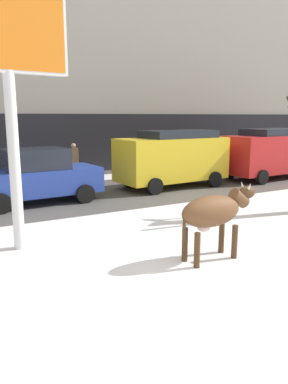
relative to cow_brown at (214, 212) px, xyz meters
The scene contains 9 objects.
ground_plane 1.76m from the cow_brown, 129.91° to the right, with size 120.00×120.00×0.00m, color white.
road_strip 7.42m from the cow_brown, 97.27° to the left, with size 60.00×5.60×0.01m, color #514F4C.
building_facade 15.79m from the cow_brown, 93.61° to the left, with size 44.00×6.10×13.00m.
cow_brown is the anchor object (origin of this frame).
billboard 5.36m from the cow_brown, 142.59° to the left, with size 2.53×0.44×5.56m.
car_blue_sedan 7.15m from the cow_brown, 105.67° to the left, with size 4.30×2.19×1.84m.
car_yellow_van 8.10m from the cow_brown, 62.75° to the left, with size 4.71×2.35×2.32m.
car_red_van 11.17m from the cow_brown, 37.72° to the left, with size 4.71×2.35×2.32m.
pedestrian_by_cars 10.20m from the cow_brown, 87.19° to the left, with size 0.36×0.24×1.73m.
Camera 1 is at (-3.84, -4.64, 2.88)m, focal length 35.28 mm.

